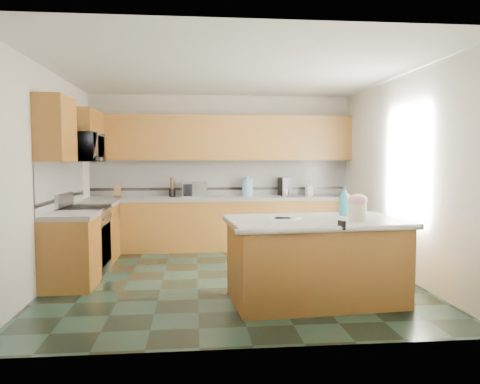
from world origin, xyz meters
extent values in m
plane|color=#182D26|center=(0.00, 0.00, 0.00)|extent=(4.60, 4.60, 0.00)
plane|color=white|center=(0.00, 0.00, 2.70)|extent=(4.60, 4.60, 0.00)
cube|color=silver|center=(0.00, 2.32, 1.35)|extent=(4.60, 0.04, 2.70)
cube|color=silver|center=(0.00, -2.32, 1.35)|extent=(4.60, 0.04, 2.70)
cube|color=silver|center=(-2.32, 0.00, 1.35)|extent=(0.04, 4.60, 2.70)
cube|color=silver|center=(2.32, 0.00, 1.35)|extent=(0.04, 4.60, 2.70)
cube|color=#60330D|center=(0.00, 2.00, 0.43)|extent=(4.60, 0.60, 0.86)
cube|color=white|center=(0.00, 2.00, 0.89)|extent=(4.60, 0.64, 0.06)
cube|color=#60330D|center=(0.00, 2.13, 1.94)|extent=(4.60, 0.33, 0.78)
cube|color=silver|center=(0.00, 2.29, 1.24)|extent=(4.60, 0.02, 0.63)
cube|color=black|center=(0.00, 2.28, 1.04)|extent=(4.60, 0.01, 0.05)
cube|color=#60330D|center=(-2.00, 1.29, 0.43)|extent=(0.60, 0.82, 0.86)
cube|color=white|center=(-2.00, 1.29, 0.89)|extent=(0.64, 0.82, 0.06)
cube|color=#60330D|center=(-2.00, -0.24, 0.43)|extent=(0.60, 0.72, 0.86)
cube|color=white|center=(-2.00, -0.24, 0.89)|extent=(0.64, 0.72, 0.06)
cube|color=silver|center=(-2.29, 0.55, 1.24)|extent=(0.02, 2.30, 0.63)
cube|color=black|center=(-2.28, 0.55, 1.04)|extent=(0.01, 2.30, 0.05)
cube|color=#60330D|center=(-2.13, 1.42, 1.94)|extent=(0.33, 1.09, 0.78)
cube|color=#60330D|center=(-2.13, -0.24, 1.94)|extent=(0.33, 0.72, 0.78)
cube|color=#B7B7BC|center=(-2.00, 0.50, 0.44)|extent=(0.60, 0.76, 0.88)
cube|color=black|center=(-1.71, 0.50, 0.40)|extent=(0.02, 0.68, 0.55)
cube|color=black|center=(-2.00, 0.50, 0.90)|extent=(0.62, 0.78, 0.04)
cylinder|color=#B7B7BC|center=(-1.68, 0.50, 0.78)|extent=(0.02, 0.66, 0.02)
cube|color=#B7B7BC|center=(-2.26, 0.50, 1.02)|extent=(0.06, 0.76, 0.18)
imported|color=#B7B7BC|center=(-2.00, 0.50, 1.73)|extent=(0.50, 0.73, 0.41)
cube|color=#60330D|center=(0.85, -1.06, 0.43)|extent=(1.90, 1.18, 0.86)
cube|color=white|center=(0.85, -1.06, 0.89)|extent=(2.00, 1.29, 0.06)
cylinder|color=white|center=(0.85, -1.63, 0.89)|extent=(1.92, 0.21, 0.06)
cylinder|color=beige|center=(1.25, -1.27, 1.02)|extent=(0.22, 0.22, 0.20)
ellipsoid|color=pink|center=(1.25, -1.27, 1.15)|extent=(0.21, 0.21, 0.13)
cylinder|color=tan|center=(1.25, -1.27, 1.19)|extent=(0.07, 0.02, 0.02)
sphere|color=tan|center=(1.21, -1.27, 1.19)|extent=(0.04, 0.04, 0.04)
sphere|color=tan|center=(1.28, -1.27, 1.19)|extent=(0.04, 0.04, 0.04)
imported|color=teal|center=(1.27, -0.76, 1.09)|extent=(0.16, 0.16, 0.35)
cube|color=white|center=(0.55, -1.01, 0.92)|extent=(0.32, 0.25, 0.00)
cube|color=white|center=(0.47, -0.97, 0.92)|extent=(0.27, 0.21, 0.00)
cube|color=black|center=(0.97, -1.61, 0.93)|extent=(0.06, 0.11, 0.09)
cylinder|color=black|center=(0.97, -1.67, 0.91)|extent=(0.02, 0.07, 0.02)
cube|color=#472814|center=(-1.79, 2.05, 1.02)|extent=(0.14, 0.17, 0.23)
cylinder|color=black|center=(-0.86, 2.08, 0.99)|extent=(0.11, 0.11, 0.14)
cylinder|color=#472814|center=(-0.86, 2.08, 1.16)|extent=(0.06, 0.06, 0.20)
cube|color=#B7B7BC|center=(-0.47, 2.05, 1.04)|extent=(0.43, 0.30, 0.25)
cube|color=black|center=(-0.47, 1.91, 1.04)|extent=(0.38, 0.01, 0.21)
cylinder|color=white|center=(0.46, 2.10, 1.06)|extent=(0.12, 0.12, 0.27)
cylinder|color=#B7B7BC|center=(0.46, 2.10, 0.93)|extent=(0.18, 0.18, 0.01)
cylinder|color=#669BC1|center=(0.45, 2.06, 1.07)|extent=(0.19, 0.19, 0.31)
cylinder|color=#669BC1|center=(0.45, 2.06, 1.25)|extent=(0.09, 0.09, 0.04)
cube|color=black|center=(1.12, 2.08, 1.08)|extent=(0.24, 0.25, 0.32)
cylinder|color=black|center=(1.12, 2.03, 0.99)|extent=(0.13, 0.13, 0.13)
imported|color=white|center=(1.56, 2.05, 1.04)|extent=(0.12, 0.13, 0.24)
cylinder|color=red|center=(1.56, 2.05, 1.18)|extent=(0.02, 0.02, 0.03)
cube|color=white|center=(2.29, -0.20, 1.50)|extent=(0.02, 1.40, 1.10)
camera|label=1|loc=(-0.49, -6.08, 1.59)|focal=35.00mm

